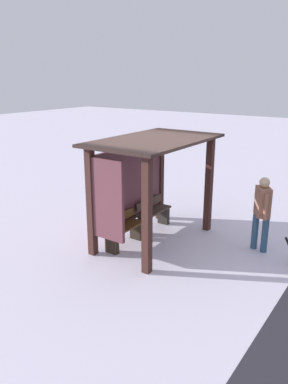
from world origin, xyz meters
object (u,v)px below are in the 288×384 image
(bus_shelter, at_px, (142,172))
(bench_center_inside, at_px, (153,215))
(person_walking, at_px, (262,209))
(bench_left_inside, at_px, (124,231))

(bus_shelter, height_order, bench_center_inside, bus_shelter)
(person_walking, bearing_deg, bus_shelter, 113.34)
(bench_left_inside, relative_size, bench_center_inside, 1.00)
(bench_center_inside, xyz_separation_m, person_walking, (0.31, -2.58, 0.60))
(bench_center_inside, height_order, person_walking, person_walking)
(bus_shelter, bearing_deg, bench_center_inside, 12.65)
(bus_shelter, distance_m, person_walking, 2.72)
(bus_shelter, height_order, person_walking, bus_shelter)
(bench_left_inside, bearing_deg, bus_shelter, -19.61)
(bench_left_inside, relative_size, person_walking, 0.66)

